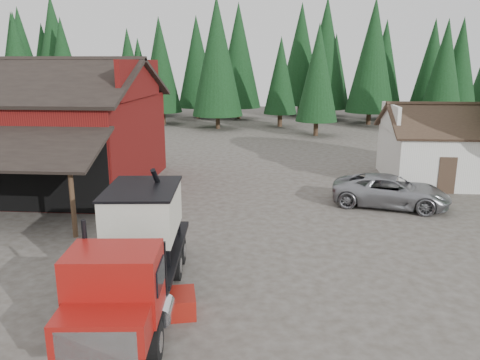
{
  "coord_description": "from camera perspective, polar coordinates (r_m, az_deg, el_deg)",
  "views": [
    {
      "loc": [
        2.56,
        -15.07,
        6.89
      ],
      "look_at": [
        0.84,
        4.94,
        1.8
      ],
      "focal_mm": 35.0,
      "sensor_mm": 36.0,
      "label": 1
    }
  ],
  "objects": [
    {
      "name": "feed_truck",
      "position": [
        13.75,
        -12.65,
        -8.24
      ],
      "size": [
        2.99,
        8.29,
        3.67
      ],
      "rotation": [
        0.0,
        0.0,
        0.1
      ],
      "color": "black",
      "rests_on": "ground"
    },
    {
      "name": "near_pine_b",
      "position": [
        45.21,
        9.49,
        12.76
      ],
      "size": [
        3.96,
        3.96,
        10.4
      ],
      "color": "#382619",
      "rests_on": "ground"
    },
    {
      "name": "ground",
      "position": [
        16.76,
        -4.39,
        -10.09
      ],
      "size": [
        120.0,
        120.0,
        0.0
      ],
      "primitive_type": "plane",
      "color": "#413B33",
      "rests_on": "ground"
    },
    {
      "name": "red_barn",
      "position": [
        28.72,
        -23.42,
        4.65
      ],
      "size": [
        12.8,
        13.63,
        7.18
      ],
      "color": "maroon",
      "rests_on": "ground"
    },
    {
      "name": "equip_box",
      "position": [
        13.68,
        -6.99,
        -14.67
      ],
      "size": [
        0.94,
        1.23,
        0.6
      ],
      "primitive_type": "cube",
      "rotation": [
        0.0,
        0.0,
        0.24
      ],
      "color": "maroon",
      "rests_on": "ground"
    },
    {
      "name": "conifer_backdrop",
      "position": [
        57.54,
        2.33,
        7.33
      ],
      "size": [
        76.0,
        16.0,
        16.0
      ],
      "primitive_type": null,
      "color": "black",
      "rests_on": "ground"
    },
    {
      "name": "silver_car",
      "position": [
        23.96,
        17.9,
        -1.29
      ],
      "size": [
        5.98,
        3.81,
        1.54
      ],
      "primitive_type": "imported",
      "rotation": [
        0.0,
        0.0,
        1.33
      ],
      "color": "#929399",
      "rests_on": "ground"
    },
    {
      "name": "near_pine_d",
      "position": [
        49.5,
        -2.81,
        14.79
      ],
      "size": [
        5.28,
        5.28,
        13.4
      ],
      "color": "#382619",
      "rests_on": "ground"
    },
    {
      "name": "farmhouse",
      "position": [
        30.39,
        24.94,
        2.99
      ],
      "size": [
        8.6,
        6.42,
        4.65
      ],
      "color": "silver",
      "rests_on": "ground"
    },
    {
      "name": "near_pine_a",
      "position": [
        49.58,
        -25.43,
        12.31
      ],
      "size": [
        4.4,
        4.4,
        11.4
      ],
      "color": "#382619",
      "rests_on": "ground"
    }
  ]
}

